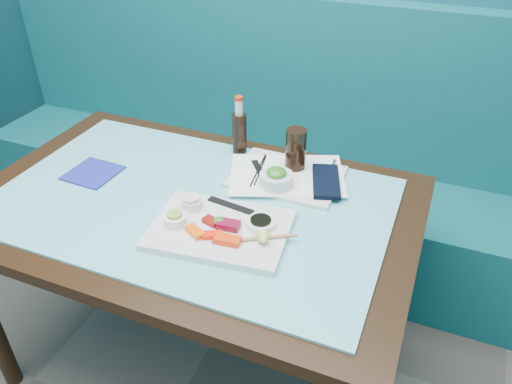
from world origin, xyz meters
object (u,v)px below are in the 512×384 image
at_px(blue_napkin, 93,173).
at_px(serving_tray, 287,177).
at_px(cola_bottle_body, 239,134).
at_px(seaweed_bowl, 276,180).
at_px(booth_bench, 279,174).
at_px(sashimi_plate, 220,230).
at_px(dining_table, 193,223).
at_px(cola_glass, 296,149).

bearing_deg(blue_napkin, serving_tray, 19.83).
relative_size(serving_tray, cola_bottle_body, 2.40).
bearing_deg(seaweed_bowl, blue_napkin, -166.32).
relative_size(serving_tray, blue_napkin, 2.22).
height_order(booth_bench, blue_napkin, booth_bench).
xyz_separation_m(sashimi_plate, seaweed_bowl, (0.07, 0.27, 0.03)).
distance_m(dining_table, serving_tray, 0.35).
xyz_separation_m(serving_tray, seaweed_bowl, (-0.01, -0.07, 0.03)).
relative_size(dining_table, cola_bottle_body, 9.47).
xyz_separation_m(booth_bench, cola_bottle_body, (0.02, -0.50, 0.46)).
bearing_deg(serving_tray, blue_napkin, -159.84).
distance_m(dining_table, blue_napkin, 0.40).
bearing_deg(blue_napkin, booth_bench, 65.09).
distance_m(sashimi_plate, seaweed_bowl, 0.28).
xyz_separation_m(booth_bench, cola_glass, (0.25, -0.55, 0.47)).
relative_size(seaweed_bowl, cola_bottle_body, 0.73).
height_order(seaweed_bowl, cola_glass, cola_glass).
bearing_deg(cola_bottle_body, seaweed_bowl, -41.04).
relative_size(booth_bench, serving_tray, 8.45).
height_order(sashimi_plate, serving_tray, sashimi_plate).
relative_size(sashimi_plate, seaweed_bowl, 3.58).
height_order(serving_tray, cola_bottle_body, cola_bottle_body).
bearing_deg(blue_napkin, sashimi_plate, -12.94).
xyz_separation_m(seaweed_bowl, cola_glass, (0.02, 0.13, 0.05)).
bearing_deg(dining_table, booth_bench, 90.00).
distance_m(booth_bench, cola_bottle_body, 0.67).
bearing_deg(serving_tray, dining_table, -134.51).
bearing_deg(booth_bench, cola_glass, -65.84).
bearing_deg(booth_bench, sashimi_plate, -80.66).
height_order(booth_bench, serving_tray, booth_bench).
height_order(cola_glass, cola_bottle_body, cola_glass).
distance_m(booth_bench, blue_napkin, 0.99).
height_order(booth_bench, cola_glass, booth_bench).
bearing_deg(cola_glass, blue_napkin, -156.14).
height_order(serving_tray, seaweed_bowl, seaweed_bowl).
distance_m(sashimi_plate, cola_glass, 0.42).
bearing_deg(blue_napkin, cola_bottle_body, 39.59).
bearing_deg(sashimi_plate, serving_tray, 70.43).
bearing_deg(cola_glass, serving_tray, -100.30).
xyz_separation_m(seaweed_bowl, blue_napkin, (-0.61, -0.15, -0.03)).
bearing_deg(dining_table, seaweed_bowl, 35.68).
relative_size(booth_bench, cola_glass, 20.93).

